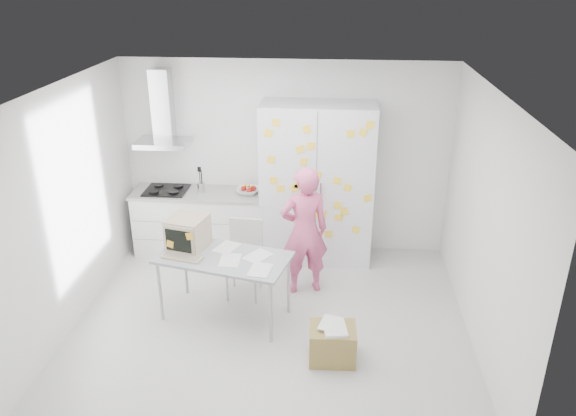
# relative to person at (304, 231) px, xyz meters

# --- Properties ---
(floor) EXTENTS (4.50, 4.00, 0.02)m
(floor) POSITION_rel_person_xyz_m (-0.34, -0.77, -0.84)
(floor) COLOR silver
(floor) RESTS_ON ground
(walls) EXTENTS (4.52, 4.01, 2.70)m
(walls) POSITION_rel_person_xyz_m (-0.34, -0.05, 0.52)
(walls) COLOR white
(walls) RESTS_ON ground
(ceiling) EXTENTS (4.50, 4.00, 0.02)m
(ceiling) POSITION_rel_person_xyz_m (-0.34, -0.77, 1.87)
(ceiling) COLOR white
(ceiling) RESTS_ON walls
(counter_run) EXTENTS (1.84, 0.63, 1.28)m
(counter_run) POSITION_rel_person_xyz_m (-1.54, 0.93, -0.35)
(counter_run) COLOR white
(counter_run) RESTS_ON ground
(range_hood) EXTENTS (0.70, 0.48, 1.01)m
(range_hood) POSITION_rel_person_xyz_m (-1.99, 1.06, 1.13)
(range_hood) COLOR silver
(range_hood) RESTS_ON walls
(tall_cabinet) EXTENTS (1.50, 0.68, 2.20)m
(tall_cabinet) POSITION_rel_person_xyz_m (0.11, 0.90, 0.27)
(tall_cabinet) COLOR silver
(tall_cabinet) RESTS_ON ground
(person) EXTENTS (0.69, 0.56, 1.65)m
(person) POSITION_rel_person_xyz_m (0.00, 0.00, 0.00)
(person) COLOR #DB5586
(person) RESTS_ON ground
(desk) EXTENTS (1.61, 1.06, 1.18)m
(desk) POSITION_rel_person_xyz_m (-1.16, -0.56, 0.07)
(desk) COLOR #91989B
(desk) RESTS_ON ground
(chair) EXTENTS (0.46, 0.46, 0.96)m
(chair) POSITION_rel_person_xyz_m (-0.73, -0.11, -0.28)
(chair) COLOR #BABBB8
(chair) RESTS_ON ground
(cardboard_box) EXTENTS (0.50, 0.40, 0.42)m
(cardboard_box) POSITION_rel_person_xyz_m (0.38, -1.35, -0.63)
(cardboard_box) COLOR olive
(cardboard_box) RESTS_ON ground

